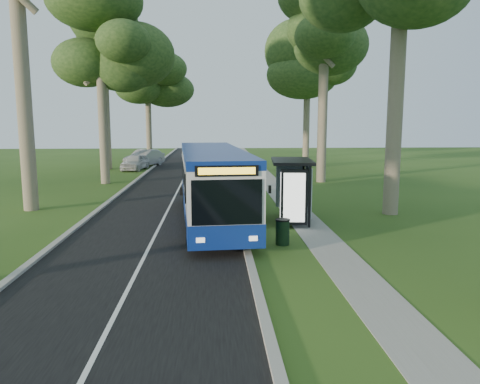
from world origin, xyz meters
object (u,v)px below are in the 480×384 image
(bus_shelter, at_px, (297,179))
(car_white, at_px, (135,162))
(bus, at_px, (213,184))
(litter_bin, at_px, (283,232))
(bus_stop_sign, at_px, (253,200))
(car_silver, at_px, (144,158))

(bus_shelter, xyz_separation_m, car_white, (-10.88, 22.90, -1.26))
(bus, relative_size, litter_bin, 13.05)
(bus_stop_sign, bearing_deg, car_silver, 123.77)
(car_silver, bearing_deg, bus_stop_sign, -50.74)
(bus, distance_m, car_silver, 26.18)
(bus_stop_sign, xyz_separation_m, car_white, (-8.66, 26.05, -0.88))
(bus_shelter, bearing_deg, car_white, 120.64)
(bus, height_order, bus_shelter, bus)
(bus, height_order, bus_stop_sign, bus)
(bus_shelter, relative_size, litter_bin, 3.56)
(bus, bearing_deg, bus_stop_sign, -72.99)
(car_white, distance_m, car_silver, 3.07)
(car_silver, bearing_deg, bus_shelter, -44.59)
(car_white, bearing_deg, litter_bin, -60.66)
(bus, distance_m, car_white, 23.39)
(bus_stop_sign, height_order, car_white, bus_stop_sign)
(bus_stop_sign, bearing_deg, bus, 129.41)
(litter_bin, relative_size, car_white, 0.22)
(bus_stop_sign, height_order, litter_bin, bus_stop_sign)
(bus_shelter, bearing_deg, litter_bin, -102.31)
(bus_stop_sign, height_order, bus_shelter, bus_shelter)
(bus, distance_m, bus_shelter, 3.79)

